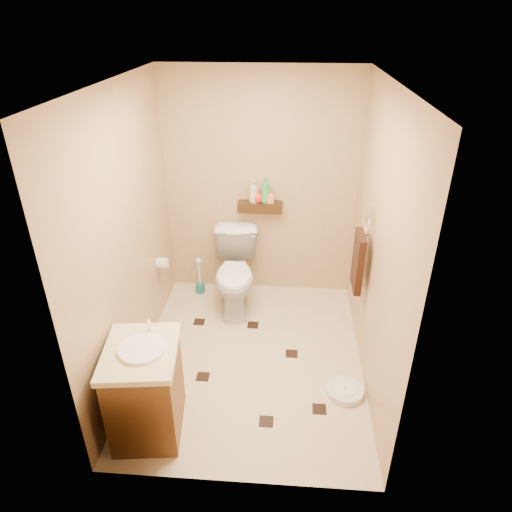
{
  "coord_description": "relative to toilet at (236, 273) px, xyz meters",
  "views": [
    {
      "loc": [
        0.29,
        -3.22,
        2.84
      ],
      "look_at": [
        0.03,
        0.25,
        0.94
      ],
      "focal_mm": 32.0,
      "sensor_mm": 36.0,
      "label": 1
    }
  ],
  "objects": [
    {
      "name": "ground",
      "position": [
        0.23,
        -0.83,
        -0.41
      ],
      "size": [
        2.5,
        2.5,
        0.0
      ],
      "primitive_type": "plane",
      "color": "beige",
      "rests_on": "ground"
    },
    {
      "name": "wall_back",
      "position": [
        0.23,
        0.42,
        0.79
      ],
      "size": [
        2.0,
        0.04,
        2.4
      ],
      "primitive_type": "cube",
      "color": "tan",
      "rests_on": "ground"
    },
    {
      "name": "wall_front",
      "position": [
        0.23,
        -2.08,
        0.79
      ],
      "size": [
        2.0,
        0.04,
        2.4
      ],
      "primitive_type": "cube",
      "color": "tan",
      "rests_on": "ground"
    },
    {
      "name": "wall_left",
      "position": [
        -0.77,
        -0.83,
        0.79
      ],
      "size": [
        0.04,
        2.5,
        2.4
      ],
      "primitive_type": "cube",
      "color": "tan",
      "rests_on": "ground"
    },
    {
      "name": "wall_right",
      "position": [
        1.23,
        -0.83,
        0.79
      ],
      "size": [
        0.04,
        2.5,
        2.4
      ],
      "primitive_type": "cube",
      "color": "tan",
      "rests_on": "ground"
    },
    {
      "name": "ceiling",
      "position": [
        0.23,
        -0.83,
        1.99
      ],
      "size": [
        2.0,
        2.5,
        0.02
      ],
      "primitive_type": "cube",
      "color": "silver",
      "rests_on": "wall_back"
    },
    {
      "name": "wall_shelf",
      "position": [
        0.23,
        0.34,
        0.61
      ],
      "size": [
        0.46,
        0.14,
        0.1
      ],
      "primitive_type": "cube",
      "color": "#39210F",
      "rests_on": "wall_back"
    },
    {
      "name": "floor_accents",
      "position": [
        0.26,
        -0.91,
        -0.4
      ],
      "size": [
        1.29,
        1.34,
        0.01
      ],
      "color": "black",
      "rests_on": "ground"
    },
    {
      "name": "toilet",
      "position": [
        0.0,
        0.0,
        0.0
      ],
      "size": [
        0.52,
        0.83,
        0.81
      ],
      "primitive_type": "imported",
      "rotation": [
        0.0,
        0.0,
        0.08
      ],
      "color": "white",
      "rests_on": "ground"
    },
    {
      "name": "vanity",
      "position": [
        -0.47,
        -1.66,
        -0.02
      ],
      "size": [
        0.58,
        0.67,
        0.87
      ],
      "rotation": [
        0.0,
        0.0,
        0.12
      ],
      "color": "brown",
      "rests_on": "ground"
    },
    {
      "name": "bathroom_scale",
      "position": [
        1.05,
        -1.21,
        -0.38
      ],
      "size": [
        0.4,
        0.4,
        0.06
      ],
      "rotation": [
        0.0,
        0.0,
        -0.37
      ],
      "color": "silver",
      "rests_on": "ground"
    },
    {
      "name": "toilet_brush",
      "position": [
        -0.44,
        0.24,
        -0.25
      ],
      "size": [
        0.1,
        0.1,
        0.44
      ],
      "color": "#18635C",
      "rests_on": "ground"
    },
    {
      "name": "towel_ring",
      "position": [
        1.14,
        -0.58,
        0.54
      ],
      "size": [
        0.12,
        0.3,
        0.76
      ],
      "color": "silver",
      "rests_on": "wall_right"
    },
    {
      "name": "toilet_paper",
      "position": [
        -0.71,
        -0.18,
        0.19
      ],
      "size": [
        0.12,
        0.11,
        0.12
      ],
      "color": "silver",
      "rests_on": "wall_left"
    },
    {
      "name": "bottle_a",
      "position": [
        0.16,
        0.34,
        0.78
      ],
      "size": [
        0.11,
        0.11,
        0.23
      ],
      "primitive_type": "imported",
      "rotation": [
        0.0,
        0.0,
        0.2
      ],
      "color": "beige",
      "rests_on": "wall_shelf"
    },
    {
      "name": "bottle_b",
      "position": [
        0.19,
        0.34,
        0.74
      ],
      "size": [
        0.09,
        0.09,
        0.15
      ],
      "primitive_type": "imported",
      "rotation": [
        0.0,
        0.0,
        5.1
      ],
      "color": "yellow",
      "rests_on": "wall_shelf"
    },
    {
      "name": "bottle_c",
      "position": [
        0.21,
        0.34,
        0.73
      ],
      "size": [
        0.12,
        0.12,
        0.14
      ],
      "primitive_type": "imported",
      "rotation": [
        0.0,
        0.0,
        4.85
      ],
      "color": "red",
      "rests_on": "wall_shelf"
    },
    {
      "name": "bottle_d",
      "position": [
        0.29,
        0.34,
        0.79
      ],
      "size": [
        0.14,
        0.14,
        0.26
      ],
      "primitive_type": "imported",
      "rotation": [
        0.0,
        0.0,
        3.58
      ],
      "color": "green",
      "rests_on": "wall_shelf"
    },
    {
      "name": "bottle_e",
      "position": [
        0.33,
        0.34,
        0.74
      ],
      "size": [
        0.09,
        0.09,
        0.15
      ],
      "primitive_type": "imported",
      "rotation": [
        0.0,
        0.0,
        0.28
      ],
      "color": "#ED804F",
      "rests_on": "wall_shelf"
    }
  ]
}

